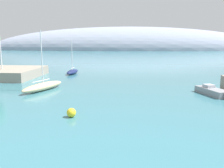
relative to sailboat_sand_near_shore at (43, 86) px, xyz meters
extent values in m
ellipsoid|color=#8E99AD|center=(7.74, 190.59, -0.59)|extent=(263.53, 72.43, 42.56)
ellipsoid|color=#C6B284|center=(0.00, 0.00, -0.04)|extent=(4.38, 8.18, 1.09)
cylinder|color=silver|center=(0.00, 0.00, 4.16)|extent=(0.14, 0.14, 7.30)
cube|color=silver|center=(-0.12, -0.34, 0.86)|extent=(1.34, 3.45, 0.10)
ellipsoid|color=black|center=(-12.13, 10.92, -0.08)|extent=(5.61, 6.25, 1.01)
cylinder|color=silver|center=(-12.13, 10.92, 5.25)|extent=(0.19, 0.19, 9.66)
cube|color=silver|center=(-12.30, 10.71, 0.77)|extent=(1.77, 2.22, 0.10)
ellipsoid|color=navy|center=(-0.10, 17.54, -0.13)|extent=(1.98, 6.29, 0.91)
cylinder|color=silver|center=(-0.10, 17.54, 3.53)|extent=(0.14, 0.14, 6.41)
cube|color=silver|center=(-0.09, 17.82, 0.67)|extent=(0.22, 2.80, 0.10)
cube|color=gray|center=(23.04, -1.18, -0.18)|extent=(3.43, 5.35, 0.82)
cube|color=#B2B7C1|center=(22.79, -0.47, 0.43)|extent=(1.47, 1.51, 0.40)
sphere|color=yellow|center=(7.01, -11.69, -0.16)|extent=(0.84, 0.84, 0.84)
camera|label=1|loc=(12.22, -31.65, 6.11)|focal=37.24mm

